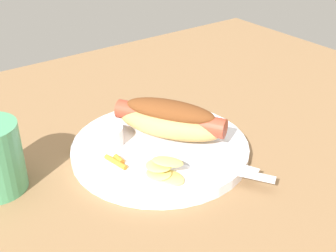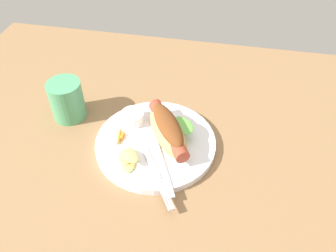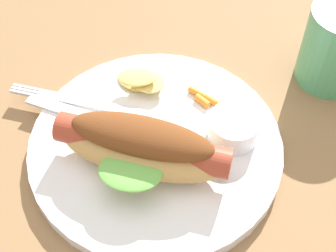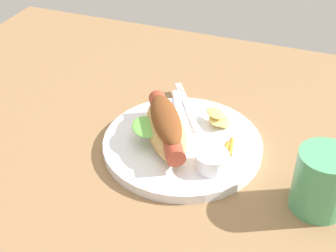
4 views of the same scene
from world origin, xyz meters
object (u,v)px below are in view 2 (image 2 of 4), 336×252
object	(u,v)px
plate	(158,143)
chips_pile	(128,158)
fork	(156,175)
carrot_garnish	(120,136)
drinking_cup	(67,100)
hot_dog	(168,129)
knife	(163,168)
sauce_ramekin	(133,117)

from	to	relation	value
plate	chips_pile	xyz separation A→B (cm)	(-4.68, -6.86, 1.84)
fork	carrot_garnish	xyz separation A→B (cm)	(-10.05, 8.78, 0.18)
plate	carrot_garnish	xyz separation A→B (cm)	(-8.26, -0.61, 1.18)
chips_pile	drinking_cup	xyz separation A→B (cm)	(-18.22, 12.69, 2.13)
hot_dog	knife	bearing A→B (deg)	-28.17
plate	drinking_cup	xyz separation A→B (cm)	(-22.90, 5.83, 3.97)
hot_dog	drinking_cup	world-z (taller)	drinking_cup
hot_dog	carrot_garnish	distance (cm)	10.89
hot_dog	chips_pile	size ratio (longest dim) A/B	2.66
sauce_ramekin	hot_dog	bearing A→B (deg)	-21.61
carrot_garnish	hot_dog	bearing A→B (deg)	10.42
fork	knife	world-z (taller)	same
hot_dog	sauce_ramekin	size ratio (longest dim) A/B	3.27
carrot_garnish	chips_pile	bearing A→B (deg)	-60.24
knife	sauce_ramekin	bearing A→B (deg)	-167.28
sauce_ramekin	drinking_cup	size ratio (longest dim) A/B	0.55
hot_dog	carrot_garnish	xyz separation A→B (cm)	(-10.41, -1.92, -2.55)
hot_dog	sauce_ramekin	xyz separation A→B (cm)	(-9.03, 3.58, -1.56)
carrot_garnish	fork	bearing A→B (deg)	-41.15
hot_dog	carrot_garnish	world-z (taller)	hot_dog
fork	hot_dog	bearing A→B (deg)	146.01
carrot_garnish	drinking_cup	distance (cm)	16.24
hot_dog	knife	world-z (taller)	hot_dog
sauce_ramekin	carrot_garnish	size ratio (longest dim) A/B	1.25
plate	sauce_ramekin	bearing A→B (deg)	144.60
sauce_ramekin	fork	bearing A→B (deg)	-58.73
sauce_ramekin	chips_pile	world-z (taller)	sauce_ramekin
hot_dog	sauce_ramekin	bearing A→B (deg)	-143.05
hot_dog	chips_pile	bearing A→B (deg)	-71.37
plate	chips_pile	bearing A→B (deg)	-124.32
sauce_ramekin	drinking_cup	xyz separation A→B (cm)	(-16.03, 0.95, 1.80)
fork	sauce_ramekin	bearing A→B (deg)	179.21
plate	hot_dog	xyz separation A→B (cm)	(2.15, 1.31, 3.73)
chips_pile	drinking_cup	world-z (taller)	drinking_cup
knife	drinking_cup	distance (cm)	28.92
plate	drinking_cup	distance (cm)	23.97
chips_pile	knife	bearing A→B (deg)	-3.94
fork	drinking_cup	distance (cm)	29.16
fork	carrot_garnish	world-z (taller)	carrot_garnish
knife	fork	bearing A→B (deg)	-48.06
fork	chips_pile	distance (cm)	7.00
carrot_garnish	drinking_cup	xyz separation A→B (cm)	(-14.65, 6.44, 2.80)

